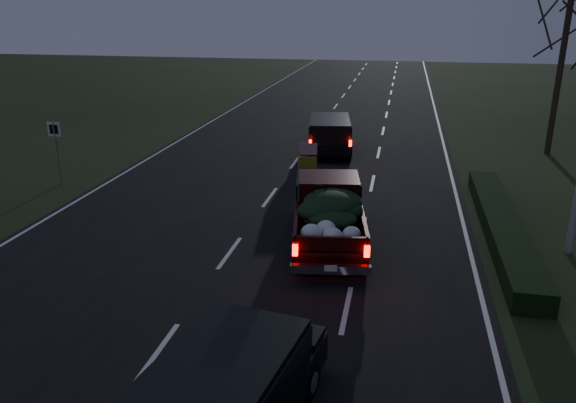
% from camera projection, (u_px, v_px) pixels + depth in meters
% --- Properties ---
extents(ground, '(120.00, 120.00, 0.00)m').
position_uv_depth(ground, '(230.00, 253.00, 16.04)').
color(ground, black).
rests_on(ground, ground).
extents(road_asphalt, '(14.00, 120.00, 0.02)m').
position_uv_depth(road_asphalt, '(230.00, 253.00, 16.03)').
color(road_asphalt, black).
rests_on(road_asphalt, ground).
extents(hedge_row, '(1.00, 10.00, 0.60)m').
position_uv_depth(hedge_row, '(502.00, 226.00, 17.24)').
color(hedge_row, black).
rests_on(hedge_row, ground).
extents(route_sign, '(0.55, 0.08, 2.50)m').
position_uv_depth(route_sign, '(56.00, 143.00, 21.71)').
color(route_sign, gray).
rests_on(route_sign, ground).
extents(bare_tree_far, '(3.60, 3.60, 7.00)m').
position_uv_depth(bare_tree_far, '(565.00, 40.00, 25.08)').
color(bare_tree_far, black).
rests_on(bare_tree_far, ground).
extents(pickup_truck, '(2.73, 5.39, 2.70)m').
position_uv_depth(pickup_truck, '(329.00, 211.00, 16.44)').
color(pickup_truck, black).
rests_on(pickup_truck, ground).
extents(lead_suv, '(2.60, 4.91, 1.34)m').
position_uv_depth(lead_suv, '(330.00, 132.00, 26.68)').
color(lead_suv, black).
rests_on(lead_suv, ground).
extents(rear_suv, '(2.68, 4.92, 1.34)m').
position_uv_depth(rear_suv, '(221.00, 395.00, 8.66)').
color(rear_suv, black).
rests_on(rear_suv, ground).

